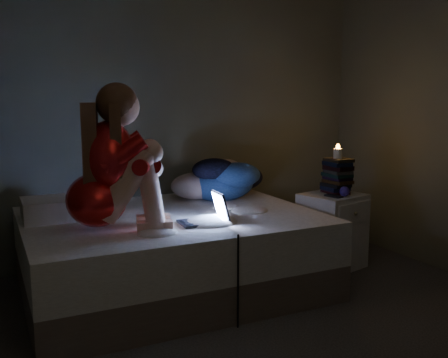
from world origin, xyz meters
TOP-DOWN VIEW (x-y plane):
  - floor at (0.00, 0.00)m, footprint 3.60×3.80m
  - wall_back at (0.00, 1.91)m, footprint 3.60×0.02m
  - bed at (-0.32, 1.10)m, footprint 2.02×1.52m
  - pillow at (-1.05, 1.32)m, footprint 0.50×0.35m
  - woman at (-0.89, 0.86)m, footprint 0.64×0.50m
  - laptop at (-0.23, 0.75)m, footprint 0.32×0.23m
  - clothes_pile at (0.25, 1.49)m, footprint 0.68×0.58m
  - nightstand at (1.03, 0.99)m, footprint 0.54×0.50m
  - book_stack at (1.08, 1.01)m, footprint 0.19×0.25m
  - candle at (1.08, 1.01)m, footprint 0.07×0.07m
  - phone at (0.94, 0.91)m, footprint 0.07×0.14m
  - blue_orb at (1.02, 0.87)m, footprint 0.08×0.08m

SIDE VIEW (x-z plane):
  - floor at x=0.00m, z-range -0.02..0.00m
  - bed at x=-0.32m, z-range 0.00..0.56m
  - nightstand at x=1.03m, z-range 0.00..0.61m
  - phone at x=0.94m, z-range 0.61..0.62m
  - pillow at x=-1.05m, z-range 0.56..0.70m
  - blue_orb at x=1.02m, z-range 0.61..0.69m
  - laptop at x=-0.23m, z-range 0.56..0.77m
  - clothes_pile at x=0.25m, z-range 0.56..0.91m
  - book_stack at x=1.08m, z-range 0.61..0.90m
  - candle at x=1.08m, z-range 0.90..0.98m
  - woman at x=-0.89m, z-range 0.56..1.47m
  - wall_back at x=0.00m, z-range 0.00..2.60m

